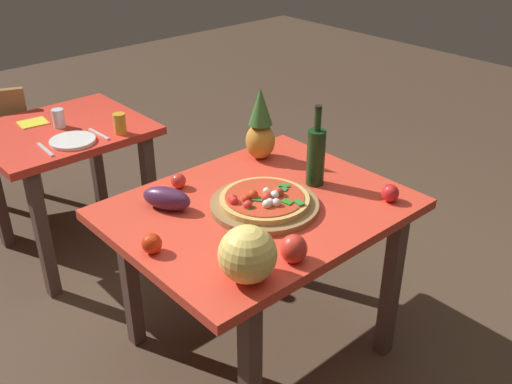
{
  "coord_description": "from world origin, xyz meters",
  "views": [
    {
      "loc": [
        -1.34,
        -1.48,
        1.88
      ],
      "look_at": [
        0.0,
        0.02,
        0.79
      ],
      "focal_mm": 40.94,
      "sensor_mm": 36.0,
      "label": 1
    }
  ],
  "objects_px": {
    "pizza": "(264,199)",
    "fork_utensil": "(45,149)",
    "dinner_plate": "(73,141)",
    "tomato_by_bottle": "(178,181)",
    "tomato_at_corner": "(152,244)",
    "knife_utensil": "(99,134)",
    "pizza_board": "(265,205)",
    "napkin_folded": "(33,123)",
    "wine_bottle": "(316,155)",
    "pineapple_left": "(260,127)",
    "tomato_near_board": "(390,193)",
    "eggplant": "(167,198)",
    "drinking_glass_juice": "(120,124)",
    "drinking_glass_water": "(58,118)",
    "display_table": "(259,225)",
    "melon": "(247,254)",
    "background_table": "(65,151)",
    "bell_pepper": "(294,249)"
  },
  "relations": [
    {
      "from": "dinner_plate",
      "to": "knife_utensil",
      "type": "height_order",
      "value": "dinner_plate"
    },
    {
      "from": "bell_pepper",
      "to": "drinking_glass_juice",
      "type": "height_order",
      "value": "drinking_glass_juice"
    },
    {
      "from": "pizza_board",
      "to": "background_table",
      "type": "bearing_deg",
      "value": 99.79
    },
    {
      "from": "pineapple_left",
      "to": "tomato_near_board",
      "type": "relative_size",
      "value": 4.79
    },
    {
      "from": "pizza_board",
      "to": "knife_utensil",
      "type": "bearing_deg",
      "value": 96.76
    },
    {
      "from": "eggplant",
      "to": "drinking_glass_water",
      "type": "height_order",
      "value": "drinking_glass_water"
    },
    {
      "from": "dinner_plate",
      "to": "fork_utensil",
      "type": "xyz_separation_m",
      "value": [
        -0.14,
        0.0,
        -0.0
      ]
    },
    {
      "from": "drinking_glass_juice",
      "to": "dinner_plate",
      "type": "distance_m",
      "value": 0.24
    },
    {
      "from": "display_table",
      "to": "pineapple_left",
      "type": "xyz_separation_m",
      "value": [
        0.3,
        0.32,
        0.24
      ]
    },
    {
      "from": "eggplant",
      "to": "drinking_glass_juice",
      "type": "relative_size",
      "value": 1.91
    },
    {
      "from": "dinner_plate",
      "to": "tomato_by_bottle",
      "type": "bearing_deg",
      "value": -80.94
    },
    {
      "from": "pizza_board",
      "to": "napkin_folded",
      "type": "height_order",
      "value": "pizza_board"
    },
    {
      "from": "display_table",
      "to": "drinking_glass_water",
      "type": "height_order",
      "value": "drinking_glass_water"
    },
    {
      "from": "wine_bottle",
      "to": "dinner_plate",
      "type": "distance_m",
      "value": 1.22
    },
    {
      "from": "drinking_glass_juice",
      "to": "drinking_glass_water",
      "type": "height_order",
      "value": "drinking_glass_juice"
    },
    {
      "from": "dinner_plate",
      "to": "pineapple_left",
      "type": "bearing_deg",
      "value": -52.52
    },
    {
      "from": "bell_pepper",
      "to": "napkin_folded",
      "type": "relative_size",
      "value": 0.73
    },
    {
      "from": "drinking_glass_juice",
      "to": "dinner_plate",
      "type": "bearing_deg",
      "value": 166.31
    },
    {
      "from": "display_table",
      "to": "wine_bottle",
      "type": "xyz_separation_m",
      "value": [
        0.3,
        -0.02,
        0.22
      ]
    },
    {
      "from": "tomato_at_corner",
      "to": "tomato_by_bottle",
      "type": "xyz_separation_m",
      "value": [
        0.34,
        0.33,
        -0.0
      ]
    },
    {
      "from": "display_table",
      "to": "knife_utensil",
      "type": "relative_size",
      "value": 6.24
    },
    {
      "from": "pineapple_left",
      "to": "tomato_near_board",
      "type": "height_order",
      "value": "pineapple_left"
    },
    {
      "from": "tomato_at_corner",
      "to": "knife_utensil",
      "type": "distance_m",
      "value": 1.12
    },
    {
      "from": "drinking_glass_water",
      "to": "napkin_folded",
      "type": "distance_m",
      "value": 0.17
    },
    {
      "from": "melon",
      "to": "tomato_near_board",
      "type": "bearing_deg",
      "value": 0.71
    },
    {
      "from": "pizza_board",
      "to": "tomato_near_board",
      "type": "relative_size",
      "value": 6.09
    },
    {
      "from": "pizza",
      "to": "knife_utensil",
      "type": "xyz_separation_m",
      "value": [
        -0.12,
        1.09,
        -0.04
      ]
    },
    {
      "from": "tomato_at_corner",
      "to": "drinking_glass_water",
      "type": "xyz_separation_m",
      "value": [
        0.27,
        1.29,
        0.01
      ]
    },
    {
      "from": "tomato_by_bottle",
      "to": "drinking_glass_water",
      "type": "xyz_separation_m",
      "value": [
        -0.08,
        0.96,
        0.02
      ]
    },
    {
      "from": "wine_bottle",
      "to": "fork_utensil",
      "type": "relative_size",
      "value": 1.92
    },
    {
      "from": "tomato_near_board",
      "to": "dinner_plate",
      "type": "xyz_separation_m",
      "value": [
        -0.68,
        1.38,
        -0.03
      ]
    },
    {
      "from": "pizza",
      "to": "drinking_glass_juice",
      "type": "relative_size",
      "value": 3.35
    },
    {
      "from": "bell_pepper",
      "to": "drinking_glass_juice",
      "type": "bearing_deg",
      "value": 84.6
    },
    {
      "from": "wine_bottle",
      "to": "dinner_plate",
      "type": "xyz_separation_m",
      "value": [
        -0.56,
        1.08,
        -0.12
      ]
    },
    {
      "from": "pizza",
      "to": "drinking_glass_water",
      "type": "relative_size",
      "value": 3.68
    },
    {
      "from": "display_table",
      "to": "tomato_by_bottle",
      "type": "relative_size",
      "value": 17.89
    },
    {
      "from": "pizza",
      "to": "fork_utensil",
      "type": "height_order",
      "value": "pizza"
    },
    {
      "from": "melon",
      "to": "drinking_glass_juice",
      "type": "height_order",
      "value": "melon"
    },
    {
      "from": "dinner_plate",
      "to": "tomato_near_board",
      "type": "bearing_deg",
      "value": -63.81
    },
    {
      "from": "fork_utensil",
      "to": "napkin_folded",
      "type": "distance_m",
      "value": 0.38
    },
    {
      "from": "display_table",
      "to": "pizza_board",
      "type": "height_order",
      "value": "pizza_board"
    },
    {
      "from": "tomato_at_corner",
      "to": "pineapple_left",
      "type": "bearing_deg",
      "value": 22.29
    },
    {
      "from": "knife_utensil",
      "to": "background_table",
      "type": "bearing_deg",
      "value": 111.36
    },
    {
      "from": "bell_pepper",
      "to": "eggplant",
      "type": "xyz_separation_m",
      "value": [
        -0.12,
        0.57,
        -0.0
      ]
    },
    {
      "from": "dinner_plate",
      "to": "wine_bottle",
      "type": "bearing_deg",
      "value": -62.34
    },
    {
      "from": "tomato_by_bottle",
      "to": "tomato_near_board",
      "type": "relative_size",
      "value": 0.9
    },
    {
      "from": "pizza",
      "to": "tomato_by_bottle",
      "type": "height_order",
      "value": "pizza"
    },
    {
      "from": "dinner_plate",
      "to": "tomato_at_corner",
      "type": "bearing_deg",
      "value": -102.0
    },
    {
      "from": "pizza_board",
      "to": "pizza",
      "type": "distance_m",
      "value": 0.03
    },
    {
      "from": "tomato_at_corner",
      "to": "dinner_plate",
      "type": "bearing_deg",
      "value": 78.0
    }
  ]
}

